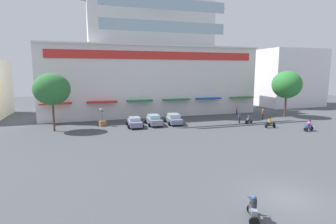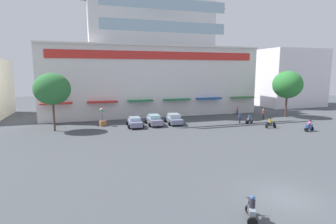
{
  "view_description": "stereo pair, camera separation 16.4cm",
  "coord_description": "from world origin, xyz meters",
  "px_view_note": "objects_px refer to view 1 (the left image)",
  "views": [
    {
      "loc": [
        -11.61,
        -12.5,
        7.77
      ],
      "look_at": [
        -2.27,
        17.26,
        2.92
      ],
      "focal_mm": 28.46,
      "sensor_mm": 36.0,
      "label": 1
    },
    {
      "loc": [
        -11.45,
        -12.55,
        7.77
      ],
      "look_at": [
        -2.27,
        17.26,
        2.92
      ],
      "focal_mm": 28.46,
      "sensor_mm": 36.0,
      "label": 2
    }
  ],
  "objects_px": {
    "scooter_rider_5": "(253,210)",
    "parked_car_0": "(135,122)",
    "plaza_tree_0": "(52,89)",
    "pedestrian_2": "(237,109)",
    "pedestrian_0": "(263,113)",
    "scooter_rider_3": "(270,124)",
    "plaza_tree_1": "(287,85)",
    "pedestrian_1": "(239,117)",
    "scooter_rider_0": "(249,119)",
    "balloon_vendor_cart": "(102,118)",
    "parked_car_2": "(174,119)",
    "scooter_rider_4": "(309,126)",
    "parked_car_1": "(154,120)"
  },
  "relations": [
    {
      "from": "pedestrian_0",
      "to": "pedestrian_2",
      "type": "distance_m",
      "value": 5.95
    },
    {
      "from": "parked_car_0",
      "to": "pedestrian_0",
      "type": "xyz_separation_m",
      "value": [
        20.73,
        -0.4,
        0.29
      ]
    },
    {
      "from": "scooter_rider_4",
      "to": "parked_car_0",
      "type": "bearing_deg",
      "value": 156.5
    },
    {
      "from": "scooter_rider_5",
      "to": "pedestrian_1",
      "type": "relative_size",
      "value": 0.91
    },
    {
      "from": "scooter_rider_3",
      "to": "plaza_tree_1",
      "type": "bearing_deg",
      "value": 39.09
    },
    {
      "from": "parked_car_2",
      "to": "pedestrian_2",
      "type": "height_order",
      "value": "pedestrian_2"
    },
    {
      "from": "parked_car_0",
      "to": "scooter_rider_5",
      "type": "relative_size",
      "value": 2.65
    },
    {
      "from": "plaza_tree_0",
      "to": "parked_car_1",
      "type": "relative_size",
      "value": 1.73
    },
    {
      "from": "scooter_rider_3",
      "to": "balloon_vendor_cart",
      "type": "xyz_separation_m",
      "value": [
        -21.92,
        8.14,
        0.57
      ]
    },
    {
      "from": "parked_car_0",
      "to": "pedestrian_2",
      "type": "relative_size",
      "value": 2.41
    },
    {
      "from": "plaza_tree_0",
      "to": "scooter_rider_5",
      "type": "distance_m",
      "value": 28.75
    },
    {
      "from": "scooter_rider_5",
      "to": "parked_car_0",
      "type": "bearing_deg",
      "value": 93.83
    },
    {
      "from": "pedestrian_1",
      "to": "balloon_vendor_cart",
      "type": "bearing_deg",
      "value": 168.77
    },
    {
      "from": "parked_car_2",
      "to": "scooter_rider_0",
      "type": "height_order",
      "value": "scooter_rider_0"
    },
    {
      "from": "scooter_rider_0",
      "to": "scooter_rider_3",
      "type": "relative_size",
      "value": 1.04
    },
    {
      "from": "parked_car_2",
      "to": "balloon_vendor_cart",
      "type": "bearing_deg",
      "value": 171.52
    },
    {
      "from": "scooter_rider_5",
      "to": "balloon_vendor_cart",
      "type": "bearing_deg",
      "value": 102.34
    },
    {
      "from": "parked_car_0",
      "to": "scooter_rider_3",
      "type": "xyz_separation_m",
      "value": [
        17.67,
        -6.12,
        -0.11
      ]
    },
    {
      "from": "parked_car_1",
      "to": "scooter_rider_5",
      "type": "bearing_deg",
      "value": -92.67
    },
    {
      "from": "pedestrian_0",
      "to": "balloon_vendor_cart",
      "type": "xyz_separation_m",
      "value": [
        -24.98,
        2.42,
        0.17
      ]
    },
    {
      "from": "parked_car_0",
      "to": "parked_car_2",
      "type": "xyz_separation_m",
      "value": [
        5.92,
        0.51,
        0.04
      ]
    },
    {
      "from": "parked_car_2",
      "to": "pedestrian_2",
      "type": "distance_m",
      "value": 14.52
    },
    {
      "from": "parked_car_0",
      "to": "parked_car_1",
      "type": "height_order",
      "value": "parked_car_1"
    },
    {
      "from": "scooter_rider_3",
      "to": "scooter_rider_5",
      "type": "relative_size",
      "value": 0.98
    },
    {
      "from": "balloon_vendor_cart",
      "to": "plaza_tree_0",
      "type": "bearing_deg",
      "value": -166.56
    },
    {
      "from": "parked_car_2",
      "to": "scooter_rider_3",
      "type": "relative_size",
      "value": 3.02
    },
    {
      "from": "scooter_rider_5",
      "to": "parked_car_2",
      "type": "bearing_deg",
      "value": 80.59
    },
    {
      "from": "pedestrian_2",
      "to": "balloon_vendor_cart",
      "type": "relative_size",
      "value": 0.65
    },
    {
      "from": "plaza_tree_1",
      "to": "parked_car_2",
      "type": "xyz_separation_m",
      "value": [
        -20.03,
        -0.1,
        -4.72
      ]
    },
    {
      "from": "parked_car_2",
      "to": "pedestrian_0",
      "type": "bearing_deg",
      "value": -3.51
    },
    {
      "from": "parked_car_2",
      "to": "scooter_rider_5",
      "type": "distance_m",
      "value": 25.93
    },
    {
      "from": "scooter_rider_0",
      "to": "scooter_rider_3",
      "type": "xyz_separation_m",
      "value": [
        0.97,
        -3.56,
        -0.04
      ]
    },
    {
      "from": "scooter_rider_3",
      "to": "scooter_rider_4",
      "type": "xyz_separation_m",
      "value": [
        3.56,
        -3.11,
        0.03
      ]
    },
    {
      "from": "parked_car_0",
      "to": "scooter_rider_0",
      "type": "relative_size",
      "value": 2.61
    },
    {
      "from": "parked_car_1",
      "to": "balloon_vendor_cart",
      "type": "xyz_separation_m",
      "value": [
        -7.12,
        1.51,
        0.41
      ]
    },
    {
      "from": "parked_car_2",
      "to": "pedestrian_1",
      "type": "bearing_deg",
      "value": -14.1
    },
    {
      "from": "scooter_rider_3",
      "to": "scooter_rider_5",
      "type": "bearing_deg",
      "value": -130.15
    },
    {
      "from": "scooter_rider_0",
      "to": "scooter_rider_5",
      "type": "relative_size",
      "value": 1.01
    },
    {
      "from": "plaza_tree_1",
      "to": "parked_car_0",
      "type": "xyz_separation_m",
      "value": [
        -25.95,
        -0.61,
        -4.76
      ]
    },
    {
      "from": "scooter_rider_4",
      "to": "pedestrian_2",
      "type": "height_order",
      "value": "pedestrian_2"
    },
    {
      "from": "balloon_vendor_cart",
      "to": "scooter_rider_5",
      "type": "bearing_deg",
      "value": -77.66
    },
    {
      "from": "plaza_tree_1",
      "to": "pedestrian_1",
      "type": "distance_m",
      "value": 11.66
    },
    {
      "from": "scooter_rider_5",
      "to": "pedestrian_2",
      "type": "distance_m",
      "value": 35.37
    },
    {
      "from": "plaza_tree_1",
      "to": "scooter_rider_4",
      "type": "relative_size",
      "value": 5.0
    },
    {
      "from": "parked_car_0",
      "to": "plaza_tree_0",
      "type": "bearing_deg",
      "value": 176.99
    },
    {
      "from": "plaza_tree_1",
      "to": "pedestrian_2",
      "type": "relative_size",
      "value": 4.65
    },
    {
      "from": "plaza_tree_0",
      "to": "pedestrian_2",
      "type": "distance_m",
      "value": 30.72
    },
    {
      "from": "scooter_rider_5",
      "to": "pedestrian_0",
      "type": "distance_m",
      "value": 31.18
    },
    {
      "from": "plaza_tree_1",
      "to": "scooter_rider_5",
      "type": "relative_size",
      "value": 5.09
    },
    {
      "from": "plaza_tree_1",
      "to": "balloon_vendor_cart",
      "type": "xyz_separation_m",
      "value": [
        -30.2,
        1.41,
        -4.3
      ]
    }
  ]
}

